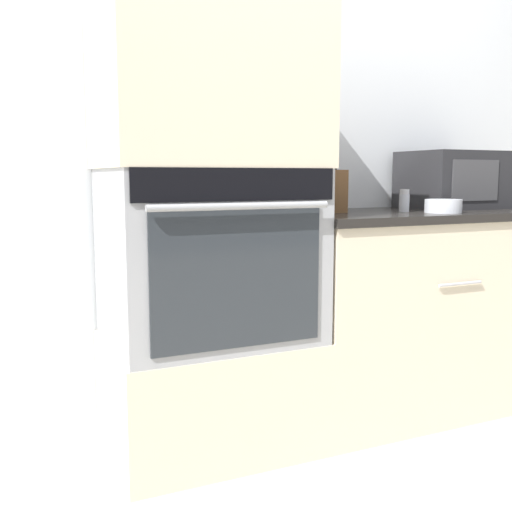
{
  "coord_description": "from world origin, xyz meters",
  "views": [
    {
      "loc": [
        -1.18,
        -1.85,
        1.07
      ],
      "look_at": [
        -0.23,
        0.21,
        0.76
      ],
      "focal_mm": 42.0,
      "sensor_mm": 36.0,
      "label": 1
    }
  ],
  "objects": [
    {
      "name": "ground_plane",
      "position": [
        0.0,
        0.0,
        0.0
      ],
      "size": [
        12.0,
        12.0,
        0.0
      ],
      "primitive_type": "plane",
      "color": "beige"
    },
    {
      "name": "wall_back",
      "position": [
        0.0,
        0.63,
        1.25
      ],
      "size": [
        8.0,
        0.05,
        2.5
      ],
      "color": "silver",
      "rests_on": "ground_plane"
    },
    {
      "name": "oven_cabinet_base",
      "position": [
        -0.39,
        0.3,
        0.22
      ],
      "size": [
        0.78,
        0.6,
        0.44
      ],
      "color": "beige",
      "rests_on": "ground_plane"
    },
    {
      "name": "wall_oven",
      "position": [
        -0.39,
        0.3,
        0.77
      ],
      "size": [
        0.76,
        0.64,
        0.66
      ],
      "color": "#9EA0A5",
      "rests_on": "oven_cabinet_base"
    },
    {
      "name": "oven_cabinet_upper",
      "position": [
        -0.39,
        0.3,
        1.39
      ],
      "size": [
        0.78,
        0.6,
        0.59
      ],
      "color": "beige",
      "rests_on": "wall_oven"
    },
    {
      "name": "counter_unit",
      "position": [
        0.58,
        0.3,
        0.46
      ],
      "size": [
        1.19,
        0.63,
        0.91
      ],
      "color": "beige",
      "rests_on": "ground_plane"
    },
    {
      "name": "microwave",
      "position": [
        0.89,
        0.39,
        1.05
      ],
      "size": [
        0.44,
        0.36,
        0.27
      ],
      "color": "#232326",
      "rests_on": "counter_unit"
    },
    {
      "name": "knife_block",
      "position": [
        0.19,
        0.37,
        1.01
      ],
      "size": [
        0.1,
        0.13,
        0.23
      ],
      "color": "brown",
      "rests_on": "counter_unit"
    },
    {
      "name": "bowl",
      "position": [
        0.61,
        0.13,
        0.94
      ],
      "size": [
        0.15,
        0.15,
        0.06
      ],
      "color": "silver",
      "rests_on": "counter_unit"
    },
    {
      "name": "condiment_jar_near",
      "position": [
        0.5,
        0.26,
        0.96
      ],
      "size": [
        0.05,
        0.05,
        0.1
      ],
      "color": "silver",
      "rests_on": "counter_unit"
    },
    {
      "name": "condiment_jar_mid",
      "position": [
        0.3,
        0.44,
        0.96
      ],
      "size": [
        0.05,
        0.05,
        0.09
      ],
      "color": "#427047",
      "rests_on": "counter_unit"
    }
  ]
}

